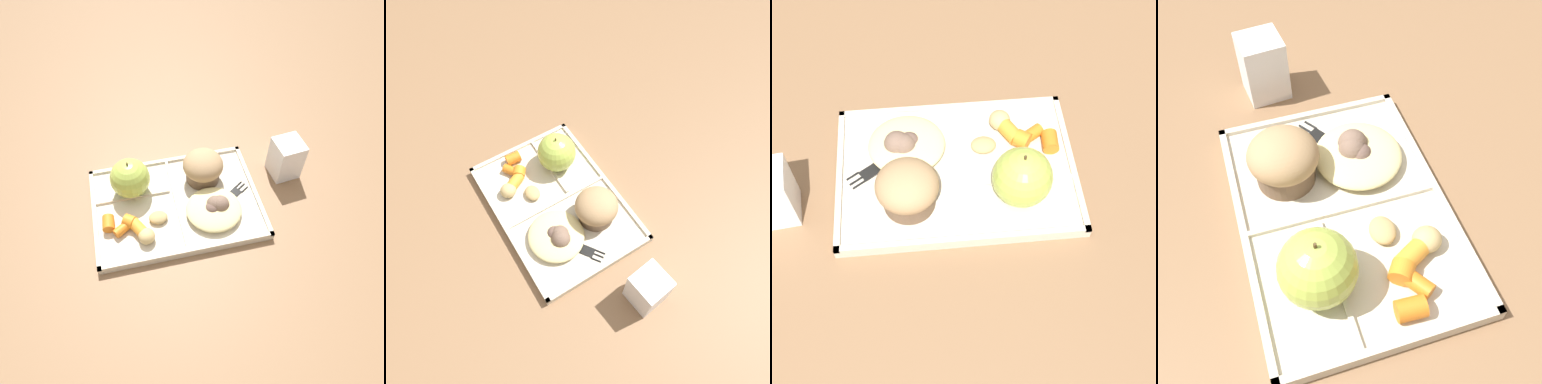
{
  "view_description": "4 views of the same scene",
  "coord_description": "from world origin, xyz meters",
  "views": [
    {
      "loc": [
        -0.07,
        -0.47,
        0.67
      ],
      "look_at": [
        0.04,
        0.01,
        0.03
      ],
      "focal_mm": 35.16,
      "sensor_mm": 36.0,
      "label": 1
    },
    {
      "loc": [
        0.36,
        -0.17,
        0.74
      ],
      "look_at": [
        0.01,
        0.05,
        0.03
      ],
      "focal_mm": 35.9,
      "sensor_mm": 36.0,
      "label": 2
    },
    {
      "loc": [
        0.03,
        0.46,
        0.66
      ],
      "look_at": [
        -0.01,
        0.05,
        0.02
      ],
      "focal_mm": 49.23,
      "sensor_mm": 36.0,
      "label": 3
    },
    {
      "loc": [
        -0.31,
        0.09,
        0.49
      ],
      "look_at": [
        0.0,
        -0.01,
        0.04
      ],
      "focal_mm": 44.11,
      "sensor_mm": 36.0,
      "label": 4
    }
  ],
  "objects": [
    {
      "name": "ground",
      "position": [
        0.0,
        0.0,
        0.0
      ],
      "size": [
        6.0,
        6.0,
        0.0
      ],
      "primitive_type": "plane",
      "color": "#846042"
    },
    {
      "name": "lunch_tray",
      "position": [
        -0.0,
        0.0,
        0.01
      ],
      "size": [
        0.35,
        0.25,
        0.02
      ],
      "color": "beige",
      "rests_on": "ground"
    },
    {
      "name": "green_apple",
      "position": [
        -0.09,
        0.05,
        0.06
      ],
      "size": [
        0.09,
        0.09,
        0.09
      ],
      "color": "#A8C14C",
      "rests_on": "lunch_tray"
    },
    {
      "name": "bran_muffin",
      "position": [
        0.07,
        0.05,
        0.05
      ],
      "size": [
        0.09,
        0.09,
        0.07
      ],
      "color": "brown",
      "rests_on": "lunch_tray"
    },
    {
      "name": "carrot_slice_near_corner",
      "position": [
        -0.15,
        -0.03,
        0.03
      ],
      "size": [
        0.03,
        0.03,
        0.02
      ],
      "primitive_type": "cylinder",
      "rotation": [
        0.0,
        1.57,
        1.51
      ],
      "color": "orange",
      "rests_on": "lunch_tray"
    },
    {
      "name": "carrot_slice_edge",
      "position": [
        -0.09,
        -0.05,
        0.03
      ],
      "size": [
        0.04,
        0.04,
        0.02
      ],
      "primitive_type": "cylinder",
      "rotation": [
        0.0,
        1.57,
        2.08
      ],
      "color": "orange",
      "rests_on": "lunch_tray"
    },
    {
      "name": "carrot_slice_back",
      "position": [
        -0.1,
        -0.03,
        0.03
      ],
      "size": [
        0.03,
        0.03,
        0.03
      ],
      "primitive_type": "cylinder",
      "rotation": [
        0.0,
        1.57,
        5.65
      ],
      "color": "orange",
      "rests_on": "lunch_tray"
    },
    {
      "name": "carrot_slice_large",
      "position": [
        -0.12,
        -0.05,
        0.02
      ],
      "size": [
        0.04,
        0.03,
        0.02
      ],
      "primitive_type": "cylinder",
      "rotation": [
        0.0,
        1.57,
        3.72
      ],
      "color": "orange",
      "rests_on": "lunch_tray"
    },
    {
      "name": "potato_chunk_small",
      "position": [
        -0.07,
        -0.08,
        0.03
      ],
      "size": [
        0.04,
        0.04,
        0.03
      ],
      "primitive_type": "ellipsoid",
      "rotation": [
        0.0,
        0.0,
        4.62
      ],
      "color": "tan",
      "rests_on": "lunch_tray"
    },
    {
      "name": "potato_chunk_golden",
      "position": [
        -0.04,
        -0.03,
        0.02
      ],
      "size": [
        0.04,
        0.03,
        0.02
      ],
      "primitive_type": "ellipsoid",
      "rotation": [
        0.0,
        0.0,
        6.25
      ],
      "color": "tan",
      "rests_on": "lunch_tray"
    },
    {
      "name": "egg_noodle_pile",
      "position": [
        0.07,
        -0.04,
        0.03
      ],
      "size": [
        0.12,
        0.11,
        0.02
      ],
      "primitive_type": "ellipsoid",
      "color": "beige",
      "rests_on": "lunch_tray"
    },
    {
      "name": "meatball_front",
      "position": [
        0.07,
        -0.04,
        0.03
      ],
      "size": [
        0.03,
        0.03,
        0.03
      ],
      "primitive_type": "sphere",
      "color": "brown",
      "rests_on": "lunch_tray"
    },
    {
      "name": "meatball_center",
      "position": [
        0.08,
        -0.04,
        0.03
      ],
      "size": [
        0.04,
        0.04,
        0.04
      ],
      "primitive_type": "sphere",
      "color": "#755B4C",
      "rests_on": "lunch_tray"
    },
    {
      "name": "meatball_side",
      "position": [
        0.09,
        -0.04,
        0.03
      ],
      "size": [
        0.04,
        0.04,
        0.04
      ],
      "primitive_type": "sphere",
      "color": "#755B4C",
      "rests_on": "lunch_tray"
    },
    {
      "name": "plastic_fork",
      "position": [
        0.11,
        -0.02,
        0.02
      ],
      "size": [
        0.13,
        0.1,
        0.0
      ],
      "color": "black",
      "rests_on": "lunch_tray"
    },
    {
      "name": "milk_carton",
      "position": [
        0.26,
        0.04,
        0.05
      ],
      "size": [
        0.07,
        0.07,
        0.09
      ],
      "primitive_type": "cube",
      "rotation": [
        0.0,
        0.0,
        0.11
      ],
      "color": "white",
      "rests_on": "ground"
    }
  ]
}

